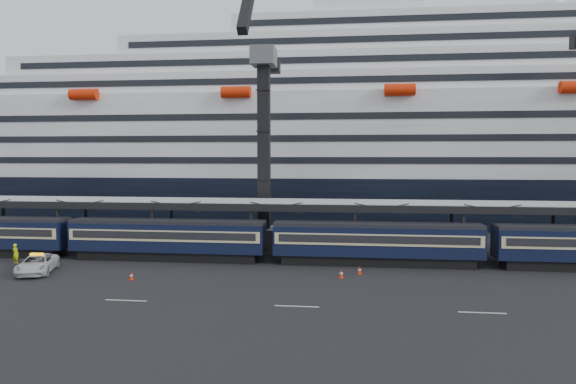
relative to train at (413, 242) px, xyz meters
name	(u,v)px	position (x,y,z in m)	size (l,w,h in m)	color
ground	(497,297)	(4.65, -10.00, -2.20)	(260.00, 260.00, 0.00)	black
train	(413,242)	(0.00, 0.00, 0.00)	(133.05, 3.00, 4.05)	black
canopy	(457,205)	(4.65, 4.00, 3.05)	(130.00, 6.25, 5.53)	#96989D
cruise_ship	(409,142)	(3.57, 35.99, 10.14)	(214.09, 28.84, 34.00)	black
crane_dark_near	(263,139)	(-15.35, 8.59, 9.73)	(4.50, 17.75, 35.08)	#52555A
pickup_truck	(37,264)	(-32.60, -6.77, -1.42)	(2.59, 5.61, 1.56)	silver
worker	(16,254)	(-36.98, -3.33, -1.26)	(0.68, 0.45, 1.87)	#C0DC0B
traffic_cone_a	(50,261)	(-33.38, -3.58, -1.83)	(0.37, 0.37, 0.74)	red
traffic_cone_b	(131,276)	(-23.49, -8.19, -1.86)	(0.34, 0.34, 0.69)	red
traffic_cone_c	(360,270)	(-4.97, -4.03, -1.84)	(0.37, 0.37, 0.73)	red
traffic_cone_d	(341,274)	(-6.50, -5.54, -1.83)	(0.37, 0.37, 0.74)	red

